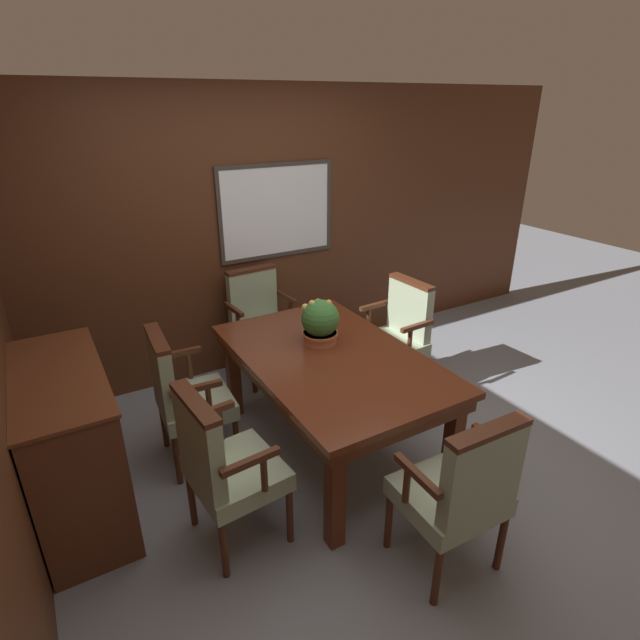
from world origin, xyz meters
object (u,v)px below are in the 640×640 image
(chair_left_near, at_px, (223,462))
(chair_head_near, at_px, (461,488))
(chair_right_far, at_px, (398,332))
(chair_head_far, at_px, (260,318))
(sideboard_cabinet, at_px, (73,444))
(dining_table, at_px, (331,368))
(chair_left_far, at_px, (183,392))
(potted_plant, at_px, (320,322))

(chair_left_near, bearing_deg, chair_head_near, -134.42)
(chair_right_far, height_order, chair_head_far, same)
(chair_head_far, bearing_deg, sideboard_cabinet, -153.01)
(dining_table, distance_m, chair_head_near, 1.20)
(dining_table, bearing_deg, chair_right_far, 24.17)
(chair_head_near, height_order, chair_left_far, same)
(chair_left_far, height_order, sideboard_cabinet, chair_left_far)
(chair_left_near, xyz_separation_m, chair_right_far, (1.83, 0.82, 0.00))
(chair_left_near, relative_size, chair_head_far, 1.00)
(dining_table, xyz_separation_m, chair_left_far, (-0.91, 0.38, -0.11))
(dining_table, xyz_separation_m, chair_left_near, (-0.93, -0.41, -0.11))
(sideboard_cabinet, bearing_deg, chair_head_far, 31.09)
(dining_table, bearing_deg, chair_head_near, -89.05)
(chair_left_near, height_order, potted_plant, potted_plant)
(chair_head_near, bearing_deg, chair_right_far, -116.94)
(chair_left_far, bearing_deg, chair_head_near, -145.97)
(potted_plant, bearing_deg, chair_left_far, 169.58)
(chair_left_near, distance_m, chair_head_far, 1.91)
(sideboard_cabinet, bearing_deg, chair_right_far, 3.20)
(chair_left_near, height_order, chair_left_far, same)
(chair_head_near, xyz_separation_m, potted_plant, (0.01, 1.41, 0.36))
(chair_left_near, xyz_separation_m, chair_head_near, (0.95, -0.78, 0.00))
(chair_left_near, height_order, chair_right_far, same)
(dining_table, distance_m, chair_head_far, 1.25)
(chair_head_far, bearing_deg, chair_left_far, -141.42)
(chair_left_far, distance_m, potted_plant, 1.02)
(chair_head_near, bearing_deg, chair_left_near, -37.67)
(chair_left_far, bearing_deg, chair_head_far, -43.81)
(chair_right_far, relative_size, sideboard_cabinet, 0.84)
(dining_table, distance_m, chair_left_far, 0.99)
(dining_table, height_order, sideboard_cabinet, sideboard_cabinet)
(chair_left_near, distance_m, sideboard_cabinet, 0.96)
(chair_left_near, relative_size, potted_plant, 3.05)
(chair_right_far, xyz_separation_m, chair_head_far, (-0.88, 0.84, 0.00))
(chair_right_far, xyz_separation_m, potted_plant, (-0.86, -0.19, 0.36))
(chair_left_near, relative_size, chair_head_near, 1.00)
(chair_left_near, bearing_deg, potted_plant, -61.96)
(dining_table, distance_m, potted_plant, 0.33)
(dining_table, distance_m, sideboard_cabinet, 1.63)
(chair_left_far, height_order, chair_right_far, same)
(chair_head_near, relative_size, potted_plant, 3.05)
(dining_table, bearing_deg, sideboard_cabinet, 170.69)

